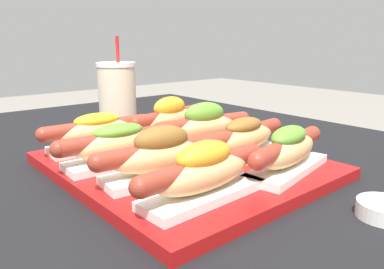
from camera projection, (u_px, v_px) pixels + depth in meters
The scene contains 11 objects.
serving_tray at pixel (183, 165), 0.62m from camera, with size 0.42×0.37×0.02m.
hot_dog_0 at pixel (97, 131), 0.68m from camera, with size 0.07×0.21×0.07m.
hot_dog_1 at pixel (119, 144), 0.59m from camera, with size 0.07×0.21×0.07m.
hot_dog_2 at pixel (162, 155), 0.53m from camera, with size 0.08×0.21×0.08m.
hot_dog_3 at pixel (204, 173), 0.46m from camera, with size 0.07×0.21×0.07m.
hot_dog_4 at pixel (170, 118), 0.78m from camera, with size 0.09×0.21×0.08m.
hot_dog_5 at pixel (204, 126), 0.71m from camera, with size 0.08×0.21×0.08m.
hot_dog_6 at pixel (243, 138), 0.63m from camera, with size 0.08×0.21×0.07m.
hot_dog_7 at pixel (288, 150), 0.56m from camera, with size 0.09×0.21×0.07m.
sauce_bowl at pixel (384, 209), 0.46m from camera, with size 0.07×0.07×0.02m.
drink_cup at pixel (117, 96), 0.90m from camera, with size 0.09×0.09×0.22m.
Camera 1 is at (0.52, -0.48, 0.89)m, focal length 35.00 mm.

